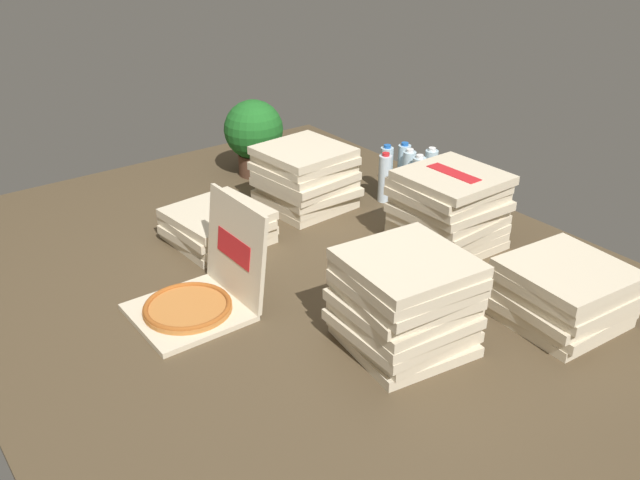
# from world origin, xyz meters

# --- Properties ---
(ground_plane) EXTENTS (3.20, 2.40, 0.02)m
(ground_plane) POSITION_xyz_m (0.00, 0.00, -0.01)
(ground_plane) COLOR #4C3D28
(open_pizza_box) EXTENTS (0.38, 0.43, 0.40)m
(open_pizza_box) POSITION_xyz_m (-0.04, -0.42, 0.07)
(open_pizza_box) COLOR beige
(open_pizza_box) RESTS_ON ground_plane
(pizza_stack_left_far) EXTENTS (0.42, 0.42, 0.15)m
(pizza_stack_left_far) POSITION_xyz_m (-0.49, -0.10, 0.08)
(pizza_stack_left_far) COLOR beige
(pizza_stack_left_far) RESTS_ON ground_plane
(pizza_stack_right_mid) EXTENTS (0.42, 0.42, 0.23)m
(pizza_stack_right_mid) POSITION_xyz_m (0.79, 0.57, 0.11)
(pizza_stack_right_mid) COLOR beige
(pizza_stack_right_mid) RESTS_ON ground_plane
(pizza_stack_left_near) EXTENTS (0.44, 0.43, 0.34)m
(pizza_stack_left_near) POSITION_xyz_m (0.56, 0.02, 0.17)
(pizza_stack_left_near) COLOR beige
(pizza_stack_left_near) RESTS_ON ground_plane
(pizza_stack_center_near) EXTENTS (0.44, 0.42, 0.30)m
(pizza_stack_center_near) POSITION_xyz_m (-0.56, 0.42, 0.15)
(pizza_stack_center_near) COLOR beige
(pizza_stack_center_near) RESTS_ON ground_plane
(pizza_stack_right_far) EXTENTS (0.41, 0.41, 0.34)m
(pizza_stack_right_far) POSITION_xyz_m (0.13, 0.67, 0.17)
(pizza_stack_right_far) COLOR beige
(pizza_stack_right_far) RESTS_ON ground_plane
(water_bottle_0) EXTENTS (0.06, 0.06, 0.25)m
(water_bottle_0) POSITION_xyz_m (-0.35, 0.90, 0.12)
(water_bottle_0) COLOR silver
(water_bottle_0) RESTS_ON ground_plane
(water_bottle_1) EXTENTS (0.06, 0.06, 0.25)m
(water_bottle_1) POSITION_xyz_m (-0.30, 1.00, 0.12)
(water_bottle_1) COLOR silver
(water_bottle_1) RESTS_ON ground_plane
(water_bottle_2) EXTENTS (0.06, 0.06, 0.25)m
(water_bottle_2) POSITION_xyz_m (-0.43, 0.95, 0.12)
(water_bottle_2) COLOR silver
(water_bottle_2) RESTS_ON ground_plane
(water_bottle_3) EXTENTS (0.06, 0.06, 0.25)m
(water_bottle_3) POSITION_xyz_m (-0.26, 0.88, 0.12)
(water_bottle_3) COLOR silver
(water_bottle_3) RESTS_ON ground_plane
(water_bottle_4) EXTENTS (0.06, 0.06, 0.25)m
(water_bottle_4) POSITION_xyz_m (-0.38, 0.77, 0.12)
(water_bottle_4) COLOR silver
(water_bottle_4) RESTS_ON ground_plane
(water_bottle_5) EXTENTS (0.06, 0.06, 0.25)m
(water_bottle_5) POSITION_xyz_m (-0.46, 0.86, 0.12)
(water_bottle_5) COLOR silver
(water_bottle_5) RESTS_ON ground_plane
(potted_plant) EXTENTS (0.31, 0.31, 0.41)m
(potted_plant) POSITION_xyz_m (-1.07, 0.45, 0.23)
(potted_plant) COLOR #513323
(potted_plant) RESTS_ON ground_plane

